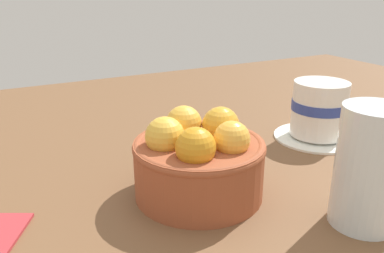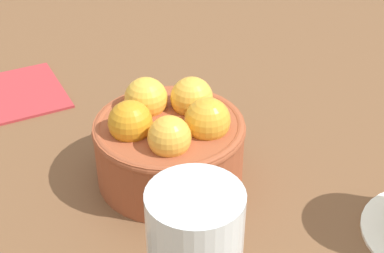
# 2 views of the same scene
# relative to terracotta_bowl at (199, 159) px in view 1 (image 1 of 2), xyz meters

# --- Properties ---
(ground_plane) EXTENTS (1.51, 1.13, 0.03)m
(ground_plane) POSITION_rel_terracotta_bowl_xyz_m (-0.00, 0.00, -0.06)
(ground_plane) COLOR brown
(terracotta_bowl) EXTENTS (0.14, 0.14, 0.09)m
(terracotta_bowl) POSITION_rel_terracotta_bowl_xyz_m (0.00, 0.00, 0.00)
(terracotta_bowl) COLOR #9E4C2D
(terracotta_bowl) RESTS_ON ground_plane
(coffee_cup) EXTENTS (0.12, 0.12, 0.08)m
(coffee_cup) POSITION_rel_terracotta_bowl_xyz_m (-0.23, -0.06, -0.00)
(coffee_cup) COLOR white
(coffee_cup) RESTS_ON ground_plane
(water_glass) EXTENTS (0.06, 0.06, 0.11)m
(water_glass) POSITION_rel_terracotta_bowl_xyz_m (-0.11, 0.12, 0.02)
(water_glass) COLOR silver
(water_glass) RESTS_ON ground_plane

